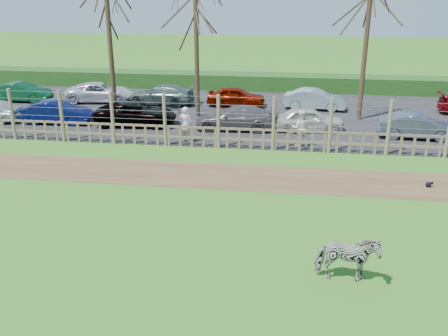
# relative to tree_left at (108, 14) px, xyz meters

# --- Properties ---
(ground) EXTENTS (120.00, 120.00, 0.00)m
(ground) POSITION_rel_tree_left_xyz_m (6.50, -12.50, -5.62)
(ground) COLOR #5A9A3C
(ground) RESTS_ON ground
(dirt_strip) EXTENTS (34.00, 2.80, 0.01)m
(dirt_strip) POSITION_rel_tree_left_xyz_m (6.50, -8.00, -5.61)
(dirt_strip) COLOR brown
(dirt_strip) RESTS_ON ground
(asphalt) EXTENTS (44.00, 13.00, 0.04)m
(asphalt) POSITION_rel_tree_left_xyz_m (6.50, 2.00, -5.60)
(asphalt) COLOR #232326
(asphalt) RESTS_ON ground
(hedge) EXTENTS (46.00, 2.00, 1.10)m
(hedge) POSITION_rel_tree_left_xyz_m (6.50, 9.00, -5.07)
(hedge) COLOR #1E4716
(hedge) RESTS_ON ground
(fence) EXTENTS (30.16, 0.16, 2.50)m
(fence) POSITION_rel_tree_left_xyz_m (6.50, -4.50, -4.81)
(fence) COLOR brown
(fence) RESTS_ON ground
(tree_left) EXTENTS (4.80, 4.80, 7.88)m
(tree_left) POSITION_rel_tree_left_xyz_m (0.00, 0.00, 0.00)
(tree_left) COLOR #3D2B1E
(tree_left) RESTS_ON ground
(tree_mid) EXTENTS (4.80, 4.80, 6.83)m
(tree_mid) POSITION_rel_tree_left_xyz_m (4.50, 1.00, -0.75)
(tree_mid) COLOR #3D2B1E
(tree_mid) RESTS_ON ground
(tree_right) EXTENTS (4.80, 4.80, 7.35)m
(tree_right) POSITION_rel_tree_left_xyz_m (13.50, 1.50, -0.37)
(tree_right) COLOR #3D2B1E
(tree_right) RESTS_ON ground
(zebra) EXTENTS (1.58, 0.75, 1.33)m
(zebra) POSITION_rel_tree_left_xyz_m (11.29, -14.89, -4.95)
(zebra) COLOR gray
(zebra) RESTS_ON ground
(visitor_a) EXTENTS (0.72, 0.57, 1.72)m
(visitor_a) POSITION_rel_tree_left_xyz_m (4.86, -3.93, -4.71)
(visitor_a) COLOR beige
(visitor_a) RESTS_ON asphalt
(visitor_b) EXTENTS (0.85, 0.66, 1.72)m
(visitor_b) POSITION_rel_tree_left_xyz_m (10.22, -3.84, -4.71)
(visitor_b) COLOR #ECEECE
(visitor_b) RESTS_ON asphalt
(crow) EXTENTS (0.28, 0.21, 0.23)m
(crow) POSITION_rel_tree_left_xyz_m (14.97, -8.09, -5.50)
(crow) COLOR black
(crow) RESTS_ON ground
(car_1) EXTENTS (3.71, 1.47, 1.20)m
(car_1) POSITION_rel_tree_left_xyz_m (-2.68, -1.51, -4.98)
(car_1) COLOR #0A1253
(car_1) RESTS_ON asphalt
(car_2) EXTENTS (4.45, 2.29, 1.20)m
(car_2) POSITION_rel_tree_left_xyz_m (1.59, -1.30, -4.98)
(car_2) COLOR black
(car_2) RESTS_ON asphalt
(car_3) EXTENTS (4.20, 1.84, 1.20)m
(car_3) POSITION_rel_tree_left_xyz_m (6.94, -1.39, -4.98)
(car_3) COLOR #64575F
(car_3) RESTS_ON asphalt
(car_4) EXTENTS (3.66, 1.81, 1.20)m
(car_4) POSITION_rel_tree_left_xyz_m (10.68, -1.15, -4.98)
(car_4) COLOR silver
(car_4) RESTS_ON asphalt
(car_5) EXTENTS (3.71, 1.47, 1.20)m
(car_5) POSITION_rel_tree_left_xyz_m (15.83, -1.77, -4.98)
(car_5) COLOR #4C536C
(car_5) RESTS_ON asphalt
(car_7) EXTENTS (3.66, 1.32, 1.20)m
(car_7) POSITION_rel_tree_left_xyz_m (-7.24, 3.13, -4.98)
(car_7) COLOR #0C4E29
(car_7) RESTS_ON asphalt
(car_8) EXTENTS (4.54, 2.54, 1.20)m
(car_8) POSITION_rel_tree_left_xyz_m (-2.28, 3.75, -4.98)
(car_8) COLOR silver
(car_8) RESTS_ON asphalt
(car_9) EXTENTS (4.24, 1.96, 1.20)m
(car_9) POSITION_rel_tree_left_xyz_m (1.73, 3.58, -4.98)
(car_9) COLOR slate
(car_9) RESTS_ON asphalt
(car_10) EXTENTS (3.54, 1.46, 1.20)m
(car_10) POSITION_rel_tree_left_xyz_m (6.39, 3.67, -4.98)
(car_10) COLOR #8B1201
(car_10) RESTS_ON asphalt
(car_11) EXTENTS (3.76, 1.67, 1.20)m
(car_11) POSITION_rel_tree_left_xyz_m (11.14, 3.55, -4.98)
(car_11) COLOR #ABC5C6
(car_11) RESTS_ON asphalt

